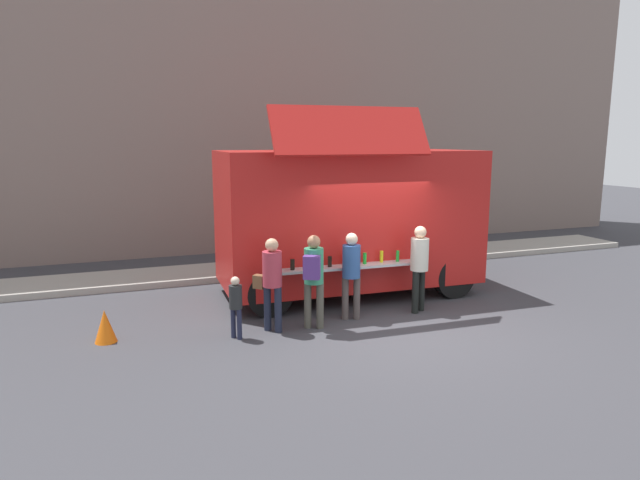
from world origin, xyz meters
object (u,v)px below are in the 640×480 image
(trash_bin, at_px, (435,243))
(customer_rear_waiting, at_px, (272,277))
(customer_extra_browsing, at_px, (419,261))
(child_near_queue, at_px, (236,302))
(food_truck_main, at_px, (349,217))
(traffic_cone_orange, at_px, (105,326))
(customer_mid_with_backpack, at_px, (314,272))
(customer_front_ordering, at_px, (351,268))

(trash_bin, bearing_deg, customer_rear_waiting, -145.09)
(customer_extra_browsing, relative_size, child_near_queue, 1.58)
(food_truck_main, xyz_separation_m, child_near_queue, (-2.88, -1.91, -1.04))
(child_near_queue, bearing_deg, food_truck_main, -0.32)
(trash_bin, bearing_deg, traffic_cone_orange, -157.04)
(trash_bin, relative_size, customer_rear_waiting, 0.58)
(food_truck_main, relative_size, traffic_cone_orange, 9.98)
(food_truck_main, bearing_deg, trash_bin, 34.52)
(customer_mid_with_backpack, xyz_separation_m, customer_rear_waiting, (-0.72, 0.14, -0.05))
(customer_front_ordering, bearing_deg, food_truck_main, -3.78)
(food_truck_main, height_order, customer_extra_browsing, food_truck_main)
(food_truck_main, bearing_deg, customer_front_ordering, -109.88)
(trash_bin, height_order, customer_front_ordering, customer_front_ordering)
(trash_bin, xyz_separation_m, customer_extra_browsing, (-2.89, -4.02, 0.54))
(traffic_cone_orange, xyz_separation_m, child_near_queue, (2.07, -0.59, 0.37))
(customer_rear_waiting, relative_size, child_near_queue, 1.54)
(traffic_cone_orange, height_order, customer_front_ordering, customer_front_ordering)
(customer_mid_with_backpack, bearing_deg, child_near_queue, 117.77)
(trash_bin, height_order, customer_extra_browsing, customer_extra_browsing)
(customer_extra_browsing, bearing_deg, child_near_queue, 64.74)
(food_truck_main, relative_size, customer_extra_browsing, 3.24)
(customer_extra_browsing, bearing_deg, traffic_cone_orange, 57.56)
(customer_mid_with_backpack, bearing_deg, customer_rear_waiting, 106.26)
(traffic_cone_orange, distance_m, child_near_queue, 2.19)
(trash_bin, relative_size, customer_front_ordering, 0.58)
(food_truck_main, relative_size, child_near_queue, 5.10)
(customer_mid_with_backpack, relative_size, customer_rear_waiting, 1.02)
(traffic_cone_orange, distance_m, trash_bin, 9.33)
(customer_front_ordering, relative_size, child_near_queue, 1.52)
(trash_bin, bearing_deg, customer_mid_with_backpack, -140.52)
(customer_mid_with_backpack, relative_size, child_near_queue, 1.56)
(food_truck_main, distance_m, child_near_queue, 3.61)
(customer_mid_with_backpack, distance_m, customer_extra_browsing, 2.25)
(trash_bin, bearing_deg, customer_extra_browsing, -125.71)
(trash_bin, bearing_deg, child_near_queue, -147.01)
(trash_bin, xyz_separation_m, child_near_queue, (-6.52, -4.23, 0.17))
(customer_rear_waiting, bearing_deg, customer_extra_browsing, -41.47)
(customer_rear_waiting, distance_m, child_near_queue, 0.76)
(food_truck_main, xyz_separation_m, customer_front_ordering, (-0.66, -1.65, -0.70))
(customer_rear_waiting, bearing_deg, trash_bin, -7.84)
(trash_bin, xyz_separation_m, customer_front_ordering, (-4.30, -3.97, 0.50))
(customer_front_ordering, height_order, child_near_queue, customer_front_ordering)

